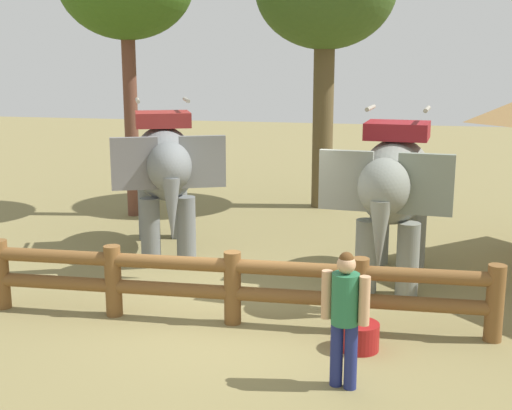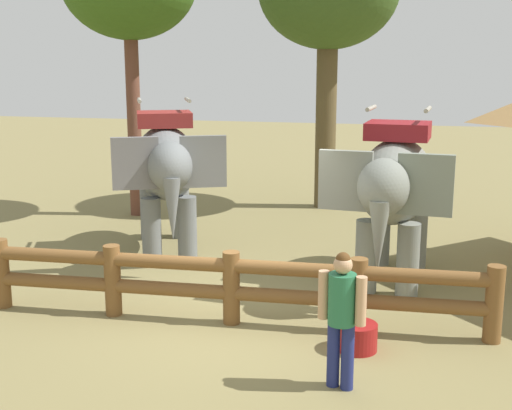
{
  "view_description": "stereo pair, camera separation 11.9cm",
  "coord_description": "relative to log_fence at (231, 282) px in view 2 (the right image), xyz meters",
  "views": [
    {
      "loc": [
        2.32,
        -8.94,
        3.69
      ],
      "look_at": [
        0.0,
        1.32,
        1.4
      ],
      "focal_mm": 47.63,
      "sensor_mm": 36.0,
      "label": 1
    },
    {
      "loc": [
        2.44,
        -8.91,
        3.69
      ],
      "look_at": [
        0.0,
        1.32,
        1.4
      ],
      "focal_mm": 47.63,
      "sensor_mm": 36.0,
      "label": 2
    }
  ],
  "objects": [
    {
      "name": "ground_plane",
      "position": [
        0.0,
        0.17,
        -0.61
      ],
      "size": [
        60.0,
        60.0,
        0.0
      ],
      "primitive_type": "plane",
      "color": "olive"
    },
    {
      "name": "log_fence",
      "position": [
        0.0,
        0.0,
        0.0
      ],
      "size": [
        7.3,
        0.59,
        1.05
      ],
      "color": "brown",
      "rests_on": "ground"
    },
    {
      "name": "elephant_near_left",
      "position": [
        -2.17,
        3.24,
        1.04
      ],
      "size": [
        2.6,
        3.48,
        2.94
      ],
      "color": "slate",
      "rests_on": "ground"
    },
    {
      "name": "elephant_center",
      "position": [
        2.11,
        2.33,
        1.03
      ],
      "size": [
        1.94,
        3.41,
        2.92
      ],
      "color": "gray",
      "rests_on": "ground"
    },
    {
      "name": "tourist_woman_in_black",
      "position": [
        1.71,
        -1.56,
        0.32
      ],
      "size": [
        0.55,
        0.38,
        1.6
      ],
      "color": "navy",
      "rests_on": "ground"
    },
    {
      "name": "feed_bucket",
      "position": [
        1.81,
        -0.5,
        -0.43
      ],
      "size": [
        0.52,
        0.52,
        0.36
      ],
      "color": "maroon",
      "rests_on": "ground"
    }
  ]
}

